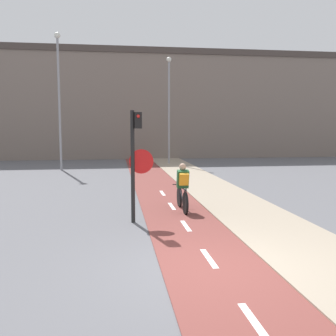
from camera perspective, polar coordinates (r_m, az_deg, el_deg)
The scene contains 8 objects.
ground_plane at distance 7.30m, azimuth 7.26°, elevation -14.97°, with size 120.00×120.00×0.00m, color #5B5B60.
bike_lane at distance 7.30m, azimuth 7.25°, elevation -14.89°, with size 2.05×60.00×0.02m.
sidewalk_strip at distance 8.13m, azimuth 22.98°, elevation -12.98°, with size 2.40×60.00×0.05m.
building_row_background at distance 33.43m, azimuth -4.92°, elevation 9.51°, with size 60.00×5.20×9.07m.
traffic_light_pole at distance 10.25m, azimuth -4.94°, elevation 2.20°, with size 0.67×0.25×3.09m.
street_lamp_far at distance 24.06m, azimuth -16.29°, elevation 11.48°, with size 0.36×0.36×8.26m.
street_lamp_sidewalk at distance 26.71m, azimuth 0.14°, elevation 10.30°, with size 0.36×0.36×7.48m.
cyclist_near at distance 11.75m, azimuth 2.25°, elevation -3.14°, with size 0.46×1.74×1.51m.
Camera 1 is at (-1.82, -6.56, 2.64)m, focal length 40.00 mm.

